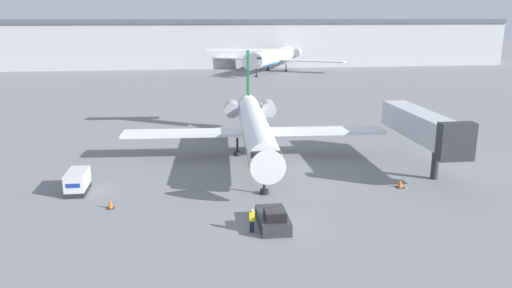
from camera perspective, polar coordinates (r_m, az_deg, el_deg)
ground_plane at (r=37.30m, az=2.32°, el=-9.60°), size 600.00×600.00×0.00m
terminal_building at (r=153.86m, az=-5.33°, el=11.43°), size 180.00×16.80×13.87m
airplane_main at (r=54.48m, az=-0.15°, el=2.12°), size 28.77×29.33×10.94m
pushback_tug at (r=37.35m, az=1.95°, el=-8.57°), size 2.14×4.29×1.65m
luggage_cart at (r=46.88m, az=-19.73°, el=-4.08°), size 1.67×3.50×1.93m
worker_near_tug at (r=36.31m, az=-0.47°, el=-8.67°), size 0.40×0.25×1.79m
traffic_cone_left at (r=42.42m, az=-16.32°, el=-6.58°), size 0.56×0.56×0.81m
traffic_cone_right at (r=47.36m, az=16.15°, el=-4.38°), size 0.70×0.70×0.74m
airplane_parked_far_left at (r=139.51m, az=2.25°, el=9.96°), size 35.05×34.41×11.23m
jet_bridge at (r=52.44m, az=18.56°, el=1.91°), size 3.20×14.64×6.19m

